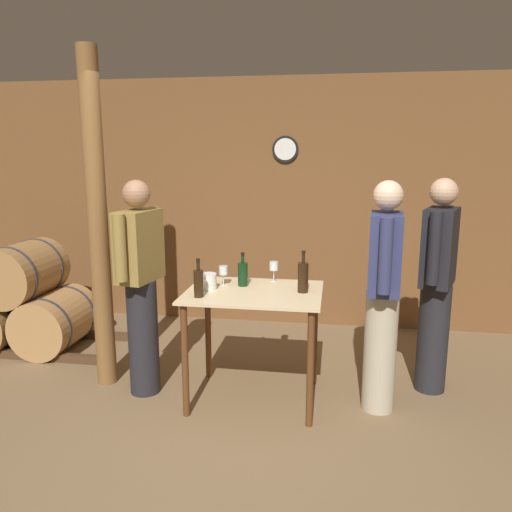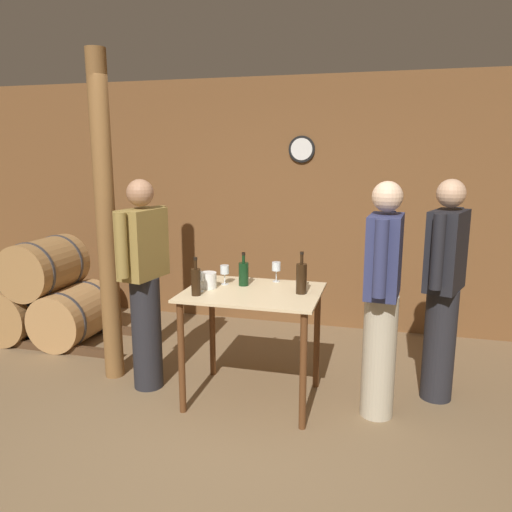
% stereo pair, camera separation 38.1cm
% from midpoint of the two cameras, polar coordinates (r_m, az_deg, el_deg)
% --- Properties ---
extents(ground_plane, '(14.00, 14.00, 0.00)m').
position_cam_midpoint_polar(ground_plane, '(3.37, -1.25, -22.74)').
color(ground_plane, brown).
extents(back_wall, '(8.40, 0.08, 2.70)m').
position_cam_midpoint_polar(back_wall, '(5.50, 6.71, 5.85)').
color(back_wall, brown).
rests_on(back_wall, ground_plane).
extents(barrel_rack, '(1.99, 0.75, 1.07)m').
position_cam_midpoint_polar(barrel_rack, '(5.51, -20.95, -4.55)').
color(barrel_rack, '#4C331E').
rests_on(barrel_rack, ground_plane).
extents(tasting_table, '(1.02, 0.79, 0.88)m').
position_cam_midpoint_polar(tasting_table, '(3.82, 2.48, -6.41)').
color(tasting_table, beige).
rests_on(tasting_table, ground_plane).
extents(wooden_post, '(0.16, 0.16, 2.70)m').
position_cam_midpoint_polar(wooden_post, '(4.22, -14.35, 3.77)').
color(wooden_post, brown).
rests_on(wooden_post, ground_plane).
extents(wine_bottle_far_left, '(0.07, 0.07, 0.29)m').
position_cam_midpoint_polar(wine_bottle_far_left, '(3.64, -3.92, -2.89)').
color(wine_bottle_far_left, black).
rests_on(wine_bottle_far_left, tasting_table).
extents(wine_bottle_left, '(0.08, 0.08, 0.26)m').
position_cam_midpoint_polar(wine_bottle_left, '(3.90, 1.37, -2.01)').
color(wine_bottle_left, black).
rests_on(wine_bottle_left, tasting_table).
extents(wine_bottle_center, '(0.08, 0.08, 0.32)m').
position_cam_midpoint_polar(wine_bottle_center, '(3.71, 8.16, -2.51)').
color(wine_bottle_center, black).
rests_on(wine_bottle_center, tasting_table).
extents(wine_glass_near_left, '(0.06, 0.06, 0.15)m').
position_cam_midpoint_polar(wine_glass_near_left, '(3.74, -3.59, -2.44)').
color(wine_glass_near_left, silver).
rests_on(wine_glass_near_left, tasting_table).
extents(wine_glass_near_center, '(0.07, 0.07, 0.15)m').
position_cam_midpoint_polar(wine_glass_near_center, '(3.93, -0.84, -1.67)').
color(wine_glass_near_center, silver).
rests_on(wine_glass_near_center, tasting_table).
extents(wine_glass_near_right, '(0.07, 0.07, 0.16)m').
position_cam_midpoint_polar(wine_glass_near_right, '(4.03, 5.05, -1.30)').
color(wine_glass_near_right, silver).
rests_on(wine_glass_near_right, tasting_table).
extents(ice_bucket, '(0.13, 0.13, 0.12)m').
position_cam_midpoint_polar(ice_bucket, '(3.84, -2.67, -2.82)').
color(ice_bucket, white).
rests_on(ice_bucket, tasting_table).
extents(person_host, '(0.29, 0.58, 1.71)m').
position_cam_midpoint_polar(person_host, '(4.04, -10.04, -2.84)').
color(person_host, '#232328').
rests_on(person_host, ground_plane).
extents(person_visitor_with_scarf, '(0.34, 0.56, 1.72)m').
position_cam_midpoint_polar(person_visitor_with_scarf, '(4.11, 23.20, -3.26)').
color(person_visitor_with_scarf, '#232328').
rests_on(person_visitor_with_scarf, ground_plane).
extents(person_visitor_bearded, '(0.25, 0.59, 1.72)m').
position_cam_midpoint_polar(person_visitor_bearded, '(3.69, 17.12, -4.45)').
color(person_visitor_bearded, '#B7AD93').
rests_on(person_visitor_bearded, ground_plane).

